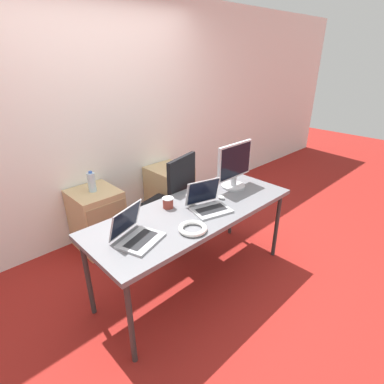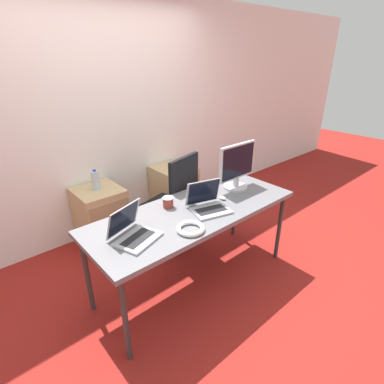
{
  "view_description": "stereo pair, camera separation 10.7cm",
  "coord_description": "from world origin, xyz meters",
  "px_view_note": "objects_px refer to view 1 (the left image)",
  "views": [
    {
      "loc": [
        -1.58,
        -1.61,
        1.98
      ],
      "look_at": [
        0.0,
        0.04,
        0.92
      ],
      "focal_mm": 28.0,
      "sensor_mm": 36.0,
      "label": 1
    },
    {
      "loc": [
        -1.5,
        -1.68,
        1.98
      ],
      "look_at": [
        0.0,
        0.04,
        0.92
      ],
      "focal_mm": 28.0,
      "sensor_mm": 36.0,
      "label": 2
    }
  ],
  "objects_px": {
    "laptop_left": "(208,204)",
    "monitor": "(234,166)",
    "water_bottle": "(92,182)",
    "coffee_cup_white": "(190,200)",
    "cabinet_right": "(170,192)",
    "mouse": "(222,197)",
    "cable_coil": "(193,229)",
    "laptop_right": "(136,234)",
    "coffee_cup_brown": "(168,203)",
    "office_chair": "(168,213)",
    "cabinet_left": "(97,219)"
  },
  "relations": [
    {
      "from": "laptop_left",
      "to": "monitor",
      "type": "distance_m",
      "value": 0.57
    },
    {
      "from": "water_bottle",
      "to": "coffee_cup_white",
      "type": "xyz_separation_m",
      "value": [
        0.4,
        -1.05,
        0.04
      ]
    },
    {
      "from": "cabinet_right",
      "to": "laptop_left",
      "type": "height_order",
      "value": "laptop_left"
    },
    {
      "from": "mouse",
      "to": "cable_coil",
      "type": "relative_size",
      "value": 0.32
    },
    {
      "from": "monitor",
      "to": "cable_coil",
      "type": "height_order",
      "value": "monitor"
    },
    {
      "from": "laptop_left",
      "to": "laptop_right",
      "type": "bearing_deg",
      "value": 176.72
    },
    {
      "from": "water_bottle",
      "to": "coffee_cup_brown",
      "type": "xyz_separation_m",
      "value": [
        0.22,
        -0.97,
        0.04
      ]
    },
    {
      "from": "mouse",
      "to": "monitor",
      "type": "bearing_deg",
      "value": 18.84
    },
    {
      "from": "mouse",
      "to": "cable_coil",
      "type": "height_order",
      "value": "cable_coil"
    },
    {
      "from": "monitor",
      "to": "office_chair",
      "type": "bearing_deg",
      "value": 126.48
    },
    {
      "from": "cabinet_left",
      "to": "laptop_left",
      "type": "relative_size",
      "value": 1.86
    },
    {
      "from": "coffee_cup_brown",
      "to": "cable_coil",
      "type": "distance_m",
      "value": 0.43
    },
    {
      "from": "office_chair",
      "to": "coffee_cup_brown",
      "type": "distance_m",
      "value": 0.7
    },
    {
      "from": "laptop_left",
      "to": "mouse",
      "type": "distance_m",
      "value": 0.24
    },
    {
      "from": "coffee_cup_brown",
      "to": "coffee_cup_white",
      "type": "bearing_deg",
      "value": -25.2
    },
    {
      "from": "cabinet_left",
      "to": "water_bottle",
      "type": "bearing_deg",
      "value": 90.0
    },
    {
      "from": "monitor",
      "to": "coffee_cup_white",
      "type": "distance_m",
      "value": 0.6
    },
    {
      "from": "laptop_right",
      "to": "cable_coil",
      "type": "height_order",
      "value": "laptop_right"
    },
    {
      "from": "coffee_cup_white",
      "to": "coffee_cup_brown",
      "type": "bearing_deg",
      "value": 154.8
    },
    {
      "from": "mouse",
      "to": "cable_coil",
      "type": "bearing_deg",
      "value": -159.98
    },
    {
      "from": "cabinet_right",
      "to": "monitor",
      "type": "height_order",
      "value": "monitor"
    },
    {
      "from": "coffee_cup_white",
      "to": "water_bottle",
      "type": "bearing_deg",
      "value": 110.6
    },
    {
      "from": "coffee_cup_brown",
      "to": "cable_coil",
      "type": "relative_size",
      "value": 0.44
    },
    {
      "from": "cabinet_left",
      "to": "monitor",
      "type": "relative_size",
      "value": 1.45
    },
    {
      "from": "laptop_left",
      "to": "cable_coil",
      "type": "relative_size",
      "value": 1.66
    },
    {
      "from": "water_bottle",
      "to": "laptop_left",
      "type": "height_order",
      "value": "laptop_left"
    },
    {
      "from": "office_chair",
      "to": "laptop_left",
      "type": "xyz_separation_m",
      "value": [
        -0.12,
        -0.7,
        0.42
      ]
    },
    {
      "from": "coffee_cup_white",
      "to": "cabinet_left",
      "type": "bearing_deg",
      "value": 110.64
    },
    {
      "from": "laptop_right",
      "to": "cable_coil",
      "type": "bearing_deg",
      "value": -27.52
    },
    {
      "from": "cabinet_left",
      "to": "laptop_right",
      "type": "distance_m",
      "value": 1.31
    },
    {
      "from": "cabinet_right",
      "to": "laptop_left",
      "type": "bearing_deg",
      "value": -115.3
    },
    {
      "from": "office_chair",
      "to": "cable_coil",
      "type": "distance_m",
      "value": 1.04
    },
    {
      "from": "cabinet_right",
      "to": "mouse",
      "type": "xyz_separation_m",
      "value": [
        -0.35,
        -1.17,
        0.45
      ]
    },
    {
      "from": "cabinet_right",
      "to": "coffee_cup_white",
      "type": "relative_size",
      "value": 7.39
    },
    {
      "from": "office_chair",
      "to": "water_bottle",
      "type": "distance_m",
      "value": 0.86
    },
    {
      "from": "water_bottle",
      "to": "cabinet_left",
      "type": "bearing_deg",
      "value": -90.0
    },
    {
      "from": "cabinet_right",
      "to": "coffee_cup_white",
      "type": "height_order",
      "value": "coffee_cup_white"
    },
    {
      "from": "cabinet_left",
      "to": "monitor",
      "type": "distance_m",
      "value": 1.59
    },
    {
      "from": "coffee_cup_white",
      "to": "coffee_cup_brown",
      "type": "height_order",
      "value": "coffee_cup_brown"
    },
    {
      "from": "office_chair",
      "to": "mouse",
      "type": "xyz_separation_m",
      "value": [
        0.11,
        -0.65,
        0.38
      ]
    },
    {
      "from": "cabinet_left",
      "to": "monitor",
      "type": "bearing_deg",
      "value": -48.04
    },
    {
      "from": "coffee_cup_white",
      "to": "coffee_cup_brown",
      "type": "xyz_separation_m",
      "value": [
        -0.18,
        0.08,
        0.0
      ]
    },
    {
      "from": "cabinet_right",
      "to": "mouse",
      "type": "bearing_deg",
      "value": -106.53
    },
    {
      "from": "office_chair",
      "to": "mouse",
      "type": "distance_m",
      "value": 0.76
    },
    {
      "from": "office_chair",
      "to": "monitor",
      "type": "xyz_separation_m",
      "value": [
        0.41,
        -0.55,
        0.58
      ]
    },
    {
      "from": "office_chair",
      "to": "mouse",
      "type": "relative_size",
      "value": 15.33
    },
    {
      "from": "laptop_right",
      "to": "laptop_left",
      "type": "bearing_deg",
      "value": -3.28
    },
    {
      "from": "cabinet_right",
      "to": "office_chair",
      "type": "bearing_deg",
      "value": -131.29
    },
    {
      "from": "laptop_left",
      "to": "mouse",
      "type": "xyz_separation_m",
      "value": [
        0.23,
        0.05,
        -0.03
      ]
    },
    {
      "from": "cabinet_right",
      "to": "laptop_left",
      "type": "relative_size",
      "value": 1.86
    }
  ]
}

